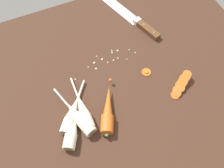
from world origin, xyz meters
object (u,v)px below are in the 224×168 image
(whole_carrot, at_px, (108,111))
(parsnip_back, at_px, (79,117))
(parsnip_mid_right, at_px, (83,110))
(parsnip_front, at_px, (72,115))
(carrot_slice_stack, at_px, (181,85))
(parsnip_mid_left, at_px, (72,129))
(chefs_knife, at_px, (128,14))
(carrot_slice_stray_near, at_px, (146,72))

(whole_carrot, xyz_separation_m, parsnip_back, (-0.10, 0.02, -0.00))
(parsnip_back, bearing_deg, whole_carrot, -10.46)
(whole_carrot, relative_size, parsnip_mid_right, 0.92)
(parsnip_front, distance_m, carrot_slice_stack, 0.39)
(parsnip_back, height_order, carrot_slice_stack, parsnip_back)
(parsnip_front, xyz_separation_m, carrot_slice_stack, (0.39, -0.05, -0.01))
(parsnip_mid_right, bearing_deg, parsnip_mid_left, -139.87)
(chefs_knife, relative_size, carrot_slice_stack, 3.32)
(parsnip_back, relative_size, carrot_slice_stack, 2.07)
(carrot_slice_stray_near, bearing_deg, chefs_knife, 77.73)
(carrot_slice_stack, relative_size, carrot_slice_stray_near, 2.97)
(parsnip_front, height_order, parsnip_back, same)
(carrot_slice_stack, bearing_deg, whole_carrot, 177.73)
(parsnip_mid_right, distance_m, parsnip_back, 0.03)
(chefs_knife, bearing_deg, carrot_slice_stray_near, -102.27)
(parsnip_back, bearing_deg, carrot_slice_stray_near, 14.18)
(chefs_knife, bearing_deg, carrot_slice_stack, -87.12)
(parsnip_front, height_order, carrot_slice_stack, parsnip_front)
(chefs_knife, height_order, carrot_slice_stack, carrot_slice_stack)
(parsnip_mid_left, distance_m, parsnip_mid_right, 0.07)
(chefs_knife, distance_m, parsnip_back, 0.51)
(chefs_knife, height_order, whole_carrot, whole_carrot)
(whole_carrot, xyz_separation_m, parsnip_mid_right, (-0.07, 0.03, -0.00))
(carrot_slice_stack, distance_m, carrot_slice_stray_near, 0.13)
(chefs_knife, distance_m, parsnip_mid_right, 0.48)
(parsnip_front, bearing_deg, carrot_slice_stray_near, 10.17)
(parsnip_mid_left, xyz_separation_m, parsnip_mid_right, (0.05, 0.05, -0.00))
(chefs_knife, distance_m, parsnip_front, 0.51)
(parsnip_front, relative_size, parsnip_back, 0.82)
(whole_carrot, relative_size, parsnip_front, 1.09)
(whole_carrot, distance_m, carrot_slice_stray_near, 0.22)
(parsnip_back, bearing_deg, chefs_knife, 45.69)
(parsnip_mid_left, bearing_deg, carrot_slice_stray_near, 17.60)
(carrot_slice_stack, xyz_separation_m, carrot_slice_stray_near, (-0.08, 0.10, -0.01))
(parsnip_front, bearing_deg, parsnip_mid_right, -1.83)
(parsnip_front, xyz_separation_m, carrot_slice_stray_near, (0.31, 0.06, -0.02))
(parsnip_mid_right, bearing_deg, carrot_slice_stray_near, 11.89)
(whole_carrot, height_order, parsnip_mid_left, whole_carrot)
(parsnip_mid_right, xyz_separation_m, carrot_slice_stray_near, (0.27, 0.06, -0.02))
(chefs_knife, relative_size, carrot_slice_stray_near, 9.86)
(parsnip_mid_right, bearing_deg, whole_carrot, -24.98)
(chefs_knife, xyz_separation_m, carrot_slice_stack, (0.02, -0.39, 0.01))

